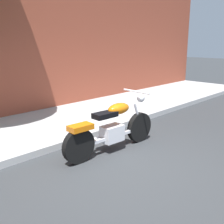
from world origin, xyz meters
name	(u,v)px	position (x,y,z in m)	size (l,w,h in m)	color
ground_plane	(119,166)	(0.00, 0.00, 0.00)	(60.00, 60.00, 0.00)	#303335
sidewalk	(37,129)	(0.00, 2.71, 0.07)	(18.90, 2.69, 0.14)	#A9A9A9
motorcycle	(112,129)	(0.40, 0.56, 0.47)	(2.26, 0.70, 1.14)	black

